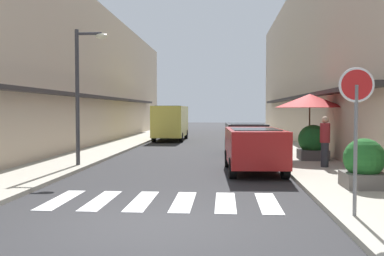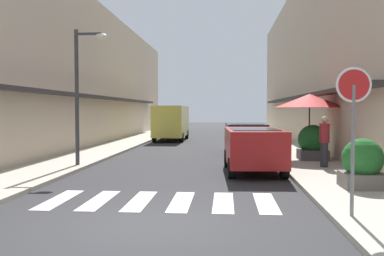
% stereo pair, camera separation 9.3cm
% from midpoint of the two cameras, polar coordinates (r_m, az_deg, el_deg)
% --- Properties ---
extents(ground_plane, '(94.24, 94.24, 0.00)m').
position_cam_midpoint_polar(ground_plane, '(24.82, 1.18, -2.42)').
color(ground_plane, '#2B2B2D').
extents(sidewalk_left, '(2.39, 59.97, 0.12)m').
position_cam_midpoint_polar(sidewalk_left, '(25.50, -9.29, -2.18)').
color(sidewalk_left, '#ADA899').
rests_on(sidewalk_left, ground_plane).
extents(sidewalk_right, '(2.39, 59.97, 0.12)m').
position_cam_midpoint_polar(sidewalk_right, '(24.98, 11.88, -2.30)').
color(sidewalk_right, '#ADA899').
rests_on(sidewalk_right, ground_plane).
extents(building_row_left, '(5.50, 40.55, 8.33)m').
position_cam_midpoint_polar(building_row_left, '(27.69, -16.27, 6.61)').
color(building_row_left, '#C6B299').
rests_on(building_row_left, ground_plane).
extents(building_row_right, '(5.50, 40.55, 10.00)m').
position_cam_midpoint_polar(building_row_right, '(26.90, 19.57, 8.48)').
color(building_row_right, '#C6B299').
rests_on(building_row_right, ground_plane).
extents(crosswalk, '(5.20, 2.20, 0.01)m').
position_cam_midpoint_polar(crosswalk, '(9.91, -3.93, -9.70)').
color(crosswalk, silver).
rests_on(crosswalk, ground_plane).
extents(parked_car_near, '(1.95, 4.02, 1.47)m').
position_cam_midpoint_polar(parked_car_near, '(14.39, 8.34, -2.26)').
color(parked_car_near, maroon).
rests_on(parked_car_near, ground_plane).
extents(parked_car_mid, '(1.91, 4.08, 1.47)m').
position_cam_midpoint_polar(parked_car_mid, '(20.42, 7.20, -0.88)').
color(parked_car_mid, black).
rests_on(parked_car_mid, ground_plane).
extents(delivery_van, '(2.01, 5.40, 2.37)m').
position_cam_midpoint_polar(delivery_van, '(29.42, -2.68, 1.08)').
color(delivery_van, '#D8CC4C').
rests_on(delivery_van, ground_plane).
extents(round_street_sign, '(0.65, 0.07, 2.75)m').
position_cam_midpoint_polar(round_street_sign, '(8.44, 20.95, 3.22)').
color(round_street_sign, slate).
rests_on(round_street_sign, sidewalk_right).
extents(street_lamp, '(1.19, 0.28, 4.81)m').
position_cam_midpoint_polar(street_lamp, '(15.81, -14.21, 6.02)').
color(street_lamp, '#38383D').
rests_on(street_lamp, sidewalk_left).
extents(cafe_umbrella, '(2.80, 2.80, 2.62)m').
position_cam_midpoint_polar(cafe_umbrella, '(17.98, 15.50, 3.49)').
color(cafe_umbrella, '#262626').
rests_on(cafe_umbrella, sidewalk_right).
extents(planter_corner, '(1.02, 1.02, 1.25)m').
position_cam_midpoint_polar(planter_corner, '(11.71, 21.93, -4.50)').
color(planter_corner, slate).
rests_on(planter_corner, sidewalk_right).
extents(planter_midblock, '(1.16, 1.16, 1.38)m').
position_cam_midpoint_polar(planter_midblock, '(17.65, 15.89, -1.92)').
color(planter_midblock, '#4C4C4C').
rests_on(planter_midblock, sidewalk_right).
extents(pedestrian_walking_near, '(0.34, 0.34, 1.75)m').
position_cam_midpoint_polar(pedestrian_walking_near, '(15.43, 17.34, -1.58)').
color(pedestrian_walking_near, '#282B33').
rests_on(pedestrian_walking_near, sidewalk_right).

